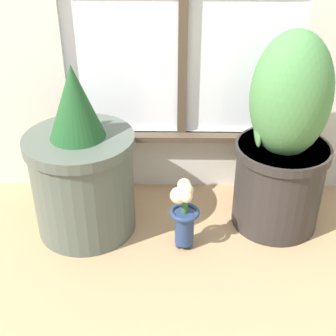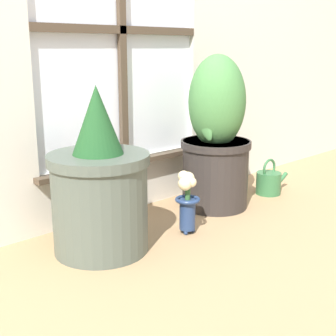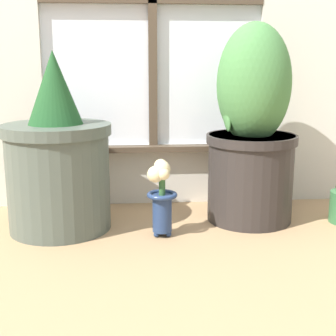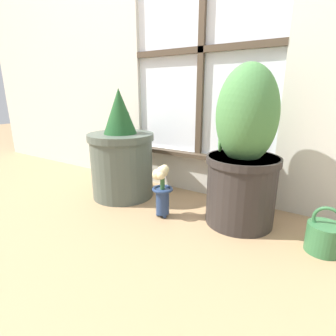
# 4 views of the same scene
# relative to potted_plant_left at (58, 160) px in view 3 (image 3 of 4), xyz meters

# --- Properties ---
(ground_plane) EXTENTS (10.00, 10.00, 0.00)m
(ground_plane) POSITION_rel_potted_plant_left_xyz_m (0.36, -0.21, -0.26)
(ground_plane) COLOR tan
(potted_plant_left) EXTENTS (0.39, 0.39, 0.65)m
(potted_plant_left) POSITION_rel_potted_plant_left_xyz_m (0.00, 0.00, 0.00)
(potted_plant_left) COLOR #4C564C
(potted_plant_left) RESTS_ON ground_plane
(potted_plant_right) EXTENTS (0.35, 0.35, 0.76)m
(potted_plant_right) POSITION_rel_potted_plant_left_xyz_m (0.73, 0.04, 0.09)
(potted_plant_right) COLOR #2D2826
(potted_plant_right) RESTS_ON ground_plane
(flower_vase) EXTENTS (0.11, 0.11, 0.28)m
(flower_vase) POSITION_rel_potted_plant_left_xyz_m (0.37, -0.11, -0.10)
(flower_vase) COLOR navy
(flower_vase) RESTS_ON ground_plane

